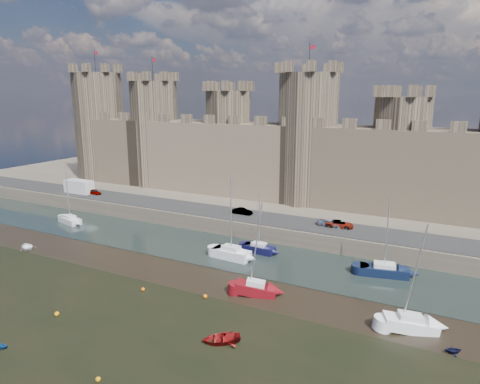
{
  "coord_description": "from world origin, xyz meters",
  "views": [
    {
      "loc": [
        26.25,
        -26.37,
        22.13
      ],
      "look_at": [
        1.72,
        22.0,
        9.53
      ],
      "focal_mm": 32.0,
      "sensor_mm": 36.0,
      "label": 1
    }
  ],
  "objects_px": {
    "sailboat_1": "(259,248)",
    "dinghy_1": "(1,346)",
    "car_0": "(94,192)",
    "sailboat_2": "(231,253)",
    "van": "(79,187)",
    "sailboat_0": "(70,220)",
    "car_1": "(242,211)",
    "sailboat_4": "(256,288)",
    "sailboat_5": "(410,323)",
    "sailboat_3": "(384,270)",
    "car_3": "(340,224)",
    "car_2": "(330,223)"
  },
  "relations": [
    {
      "from": "van",
      "to": "sailboat_2",
      "type": "bearing_deg",
      "value": -14.96
    },
    {
      "from": "van",
      "to": "sailboat_5",
      "type": "xyz_separation_m",
      "value": [
        64.36,
        -19.77,
        -3.05
      ]
    },
    {
      "from": "sailboat_3",
      "to": "dinghy_1",
      "type": "xyz_separation_m",
      "value": [
        -27.75,
        -31.55,
        -0.44
      ]
    },
    {
      "from": "car_0",
      "to": "sailboat_2",
      "type": "bearing_deg",
      "value": -102.26
    },
    {
      "from": "sailboat_3",
      "to": "dinghy_1",
      "type": "relative_size",
      "value": 7.73
    },
    {
      "from": "sailboat_5",
      "to": "dinghy_1",
      "type": "bearing_deg",
      "value": -169.82
    },
    {
      "from": "sailboat_2",
      "to": "car_2",
      "type": "bearing_deg",
      "value": 54.06
    },
    {
      "from": "van",
      "to": "dinghy_1",
      "type": "bearing_deg",
      "value": -49.69
    },
    {
      "from": "car_1",
      "to": "car_3",
      "type": "xyz_separation_m",
      "value": [
        16.09,
        0.23,
        0.02
      ]
    },
    {
      "from": "car_2",
      "to": "car_0",
      "type": "bearing_deg",
      "value": 95.75
    },
    {
      "from": "car_0",
      "to": "van",
      "type": "relative_size",
      "value": 0.51
    },
    {
      "from": "car_3",
      "to": "sailboat_0",
      "type": "relative_size",
      "value": 0.46
    },
    {
      "from": "car_3",
      "to": "van",
      "type": "height_order",
      "value": "van"
    },
    {
      "from": "sailboat_3",
      "to": "sailboat_5",
      "type": "relative_size",
      "value": 0.94
    },
    {
      "from": "van",
      "to": "sailboat_5",
      "type": "bearing_deg",
      "value": -16.2
    },
    {
      "from": "car_2",
      "to": "sailboat_2",
      "type": "distance_m",
      "value": 16.24
    },
    {
      "from": "sailboat_0",
      "to": "sailboat_4",
      "type": "height_order",
      "value": "sailboat_4"
    },
    {
      "from": "car_1",
      "to": "dinghy_1",
      "type": "xyz_separation_m",
      "value": [
        -3.74,
        -40.29,
        -2.71
      ]
    },
    {
      "from": "car_3",
      "to": "sailboat_3",
      "type": "relative_size",
      "value": 0.41
    },
    {
      "from": "sailboat_1",
      "to": "dinghy_1",
      "type": "xyz_separation_m",
      "value": [
        -10.69,
        -31.66,
        -0.4
      ]
    },
    {
      "from": "sailboat_2",
      "to": "sailboat_4",
      "type": "relative_size",
      "value": 1.07
    },
    {
      "from": "sailboat_4",
      "to": "dinghy_1",
      "type": "relative_size",
      "value": 8.22
    },
    {
      "from": "sailboat_3",
      "to": "car_1",
      "type": "bearing_deg",
      "value": 148.01
    },
    {
      "from": "sailboat_1",
      "to": "sailboat_4",
      "type": "bearing_deg",
      "value": -63.55
    },
    {
      "from": "car_0",
      "to": "sailboat_5",
      "type": "height_order",
      "value": "sailboat_5"
    },
    {
      "from": "car_0",
      "to": "van",
      "type": "bearing_deg",
      "value": 101.85
    },
    {
      "from": "sailboat_1",
      "to": "sailboat_0",
      "type": "bearing_deg",
      "value": -172.89
    },
    {
      "from": "sailboat_1",
      "to": "dinghy_1",
      "type": "height_order",
      "value": "sailboat_1"
    },
    {
      "from": "sailboat_4",
      "to": "dinghy_1",
      "type": "xyz_separation_m",
      "value": [
        -15.72,
        -19.72,
        -0.43
      ]
    },
    {
      "from": "car_1",
      "to": "sailboat_4",
      "type": "xyz_separation_m",
      "value": [
        11.98,
        -20.57,
        -2.27
      ]
    },
    {
      "from": "car_0",
      "to": "sailboat_4",
      "type": "bearing_deg",
      "value": -108.68
    },
    {
      "from": "sailboat_0",
      "to": "dinghy_1",
      "type": "xyz_separation_m",
      "value": [
        24.28,
        -29.52,
        -0.38
      ]
    },
    {
      "from": "car_1",
      "to": "car_2",
      "type": "distance_m",
      "value": 14.72
    },
    {
      "from": "sailboat_3",
      "to": "sailboat_4",
      "type": "bearing_deg",
      "value": -147.46
    },
    {
      "from": "sailboat_4",
      "to": "sailboat_1",
      "type": "bearing_deg",
      "value": 95.54
    },
    {
      "from": "sailboat_2",
      "to": "sailboat_4",
      "type": "bearing_deg",
      "value": -44.22
    },
    {
      "from": "car_3",
      "to": "sailboat_1",
      "type": "height_order",
      "value": "sailboat_1"
    },
    {
      "from": "van",
      "to": "sailboat_0",
      "type": "distance_m",
      "value": 13.17
    },
    {
      "from": "car_1",
      "to": "sailboat_5",
      "type": "height_order",
      "value": "sailboat_5"
    },
    {
      "from": "sailboat_2",
      "to": "sailboat_4",
      "type": "height_order",
      "value": "sailboat_2"
    },
    {
      "from": "sailboat_2",
      "to": "car_3",
      "type": "bearing_deg",
      "value": 50.91
    },
    {
      "from": "car_0",
      "to": "sailboat_0",
      "type": "distance_m",
      "value": 11.46
    },
    {
      "from": "van",
      "to": "sailboat_4",
      "type": "bearing_deg",
      "value": -21.36
    },
    {
      "from": "sailboat_4",
      "to": "car_3",
      "type": "bearing_deg",
      "value": 61.52
    },
    {
      "from": "van",
      "to": "sailboat_1",
      "type": "bearing_deg",
      "value": -9.31
    },
    {
      "from": "sailboat_0",
      "to": "sailboat_4",
      "type": "xyz_separation_m",
      "value": [
        40.0,
        -9.8,
        0.06
      ]
    },
    {
      "from": "car_1",
      "to": "sailboat_0",
      "type": "xyz_separation_m",
      "value": [
        -28.02,
        -10.78,
        -2.33
      ]
    },
    {
      "from": "sailboat_3",
      "to": "dinghy_1",
      "type": "bearing_deg",
      "value": -143.31
    },
    {
      "from": "van",
      "to": "sailboat_3",
      "type": "relative_size",
      "value": 0.6
    },
    {
      "from": "sailboat_0",
      "to": "sailboat_1",
      "type": "bearing_deg",
      "value": 17.98
    }
  ]
}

